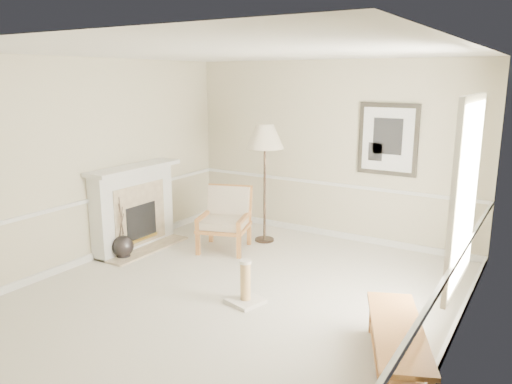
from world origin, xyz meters
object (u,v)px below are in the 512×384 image
(floor_vase, at_px, (123,247))
(armchair, at_px, (226,216))
(floor_lamp, at_px, (265,140))
(bench, at_px, (397,342))
(scratching_post, at_px, (245,290))

(floor_vase, distance_m, armchair, 1.62)
(floor_lamp, bearing_deg, armchair, -120.50)
(floor_vase, xyz_separation_m, bench, (4.30, -0.78, 0.11))
(scratching_post, bearing_deg, floor_lamp, 115.02)
(floor_vase, relative_size, floor_lamp, 0.49)
(bench, distance_m, scratching_post, 1.99)
(floor_lamp, height_order, bench, floor_lamp)
(armchair, bearing_deg, floor_lamp, 40.87)
(floor_vase, bearing_deg, floor_lamp, 52.38)
(floor_lamp, bearing_deg, bench, -41.39)
(armchair, relative_size, floor_lamp, 0.51)
(armchair, xyz_separation_m, floor_lamp, (0.35, 0.59, 1.15))
(floor_lamp, height_order, scratching_post, floor_lamp)
(floor_vase, distance_m, bench, 4.37)
(floor_vase, xyz_separation_m, armchair, (1.03, 1.20, 0.35))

